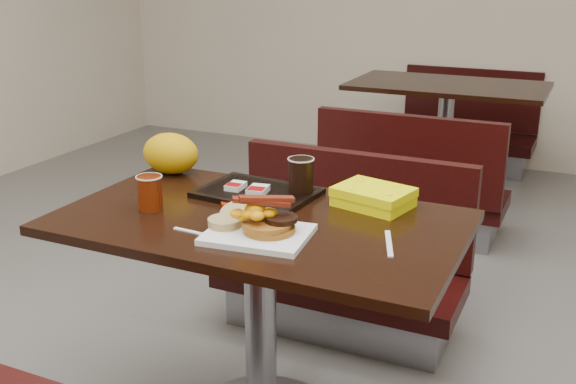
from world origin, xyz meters
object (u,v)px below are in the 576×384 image
at_px(platter, 258,235).
at_px(hashbrown_sleeve_right, 258,190).
at_px(bench_far_s, 416,173).
at_px(clamshell, 373,197).
at_px(pancake_stack, 269,227).
at_px(paper_bag, 171,153).
at_px(coffee_cup_far, 301,175).
at_px(tray, 257,193).
at_px(hashbrown_sleeve_left, 236,186).
at_px(bench_near_n, 339,252).
at_px(table_far, 444,141).
at_px(fork, 188,231).
at_px(table_near, 261,329).
at_px(bench_far_n, 465,122).
at_px(knife, 389,243).
at_px(coffee_cup_near, 150,193).

height_order(platter, hashbrown_sleeve_right, hashbrown_sleeve_right).
height_order(bench_far_s, clamshell, clamshell).
xyz_separation_m(pancake_stack, paper_bag, (-0.59, 0.39, 0.04)).
bearing_deg(coffee_cup_far, pancake_stack, -80.10).
height_order(pancake_stack, paper_bag, paper_bag).
xyz_separation_m(clamshell, paper_bag, (-0.77, 0.03, 0.04)).
bearing_deg(bench_far_s, clamshell, -80.54).
xyz_separation_m(tray, hashbrown_sleeve_left, (-0.07, -0.02, 0.02)).
distance_m(bench_near_n, clamshell, 0.68).
distance_m(tray, clamshell, 0.38).
bearing_deg(hashbrown_sleeve_right, table_far, 78.98).
bearing_deg(fork, clamshell, 49.44).
relative_size(platter, paper_bag, 1.33).
distance_m(tray, coffee_cup_far, 0.16).
bearing_deg(tray, table_near, -56.08).
relative_size(table_near, paper_bag, 5.67).
distance_m(coffee_cup_far, clamshell, 0.25).
bearing_deg(bench_far_n, clamshell, -84.84).
bearing_deg(fork, table_far, 90.80).
bearing_deg(bench_far_n, knife, -82.98).
xyz_separation_m(table_far, clamshell, (0.28, -2.36, 0.41)).
bearing_deg(bench_near_n, pancake_stack, -83.42).
xyz_separation_m(pancake_stack, hashbrown_sleeve_left, (-0.26, 0.29, -0.00)).
bearing_deg(bench_far_s, table_near, -90.00).
bearing_deg(clamshell, paper_bag, -168.91).
distance_m(knife, hashbrown_sleeve_left, 0.61).
relative_size(bench_near_n, coffee_cup_near, 9.44).
bearing_deg(bench_far_s, platter, -88.13).
distance_m(bench_far_n, knife, 3.38).
distance_m(coffee_cup_near, hashbrown_sleeve_left, 0.29).
bearing_deg(hashbrown_sleeve_right, clamshell, 4.74).
bearing_deg(pancake_stack, hashbrown_sleeve_left, 132.80).
bearing_deg(pancake_stack, knife, 16.18).
relative_size(coffee_cup_near, coffee_cup_far, 0.96).
height_order(pancake_stack, coffee_cup_far, coffee_cup_far).
xyz_separation_m(platter, clamshell, (0.21, 0.38, 0.02)).
bearing_deg(coffee_cup_far, platter, -84.82).
distance_m(tray, paper_bag, 0.41).
xyz_separation_m(platter, fork, (-0.20, -0.05, -0.01)).
bearing_deg(knife, bench_far_s, 172.35).
relative_size(table_near, knife, 6.72).
relative_size(fork, knife, 0.71).
relative_size(bench_near_n, hashbrown_sleeve_right, 12.59).
relative_size(pancake_stack, knife, 0.80).
bearing_deg(coffee_cup_far, bench_far_n, 90.61).
distance_m(table_near, clamshell, 0.55).
relative_size(bench_near_n, bench_far_s, 1.00).
bearing_deg(paper_bag, bench_far_s, 73.11).
distance_m(pancake_stack, coffee_cup_near, 0.44).
distance_m(table_far, tray, 2.45).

